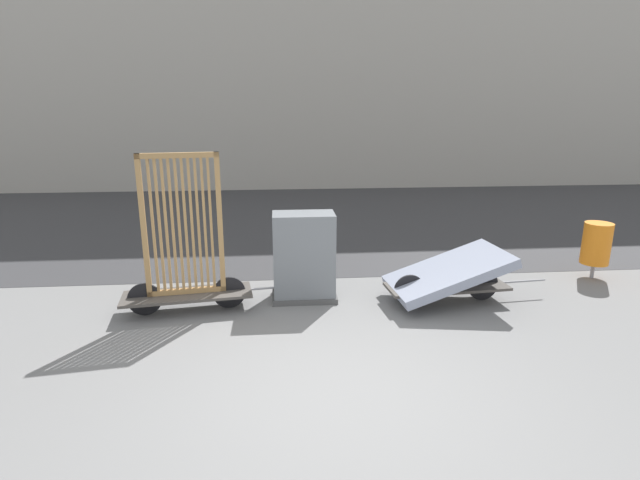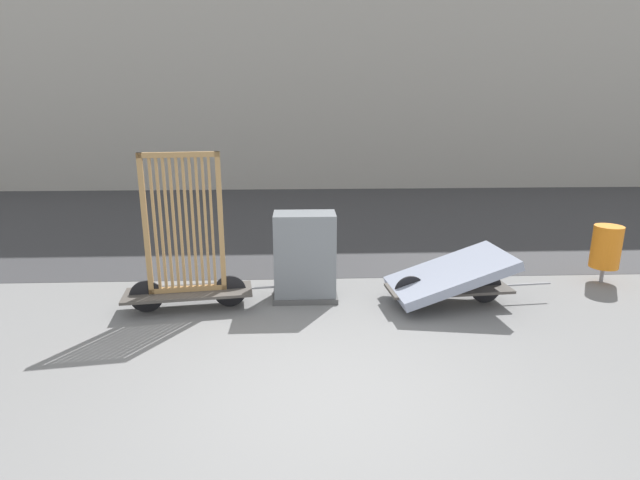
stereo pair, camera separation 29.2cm
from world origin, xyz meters
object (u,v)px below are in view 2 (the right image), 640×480
bike_cart_with_bedframe (187,258)px  trash_bin (606,247)px  utility_cabinet (305,259)px  bike_cart_with_mattress (449,277)px

bike_cart_with_bedframe → trash_bin: bearing=-0.5°
bike_cart_with_bedframe → utility_cabinet: size_ratio=1.90×
bike_cart_with_bedframe → trash_bin: bike_cart_with_bedframe is taller
bike_cart_with_mattress → trash_bin: 2.94m
bike_cart_with_mattress → utility_cabinet: 2.12m
trash_bin → utility_cabinet: bearing=-174.1°
bike_cart_with_bedframe → trash_bin: 6.61m
bike_cart_with_mattress → trash_bin: (2.81, 0.84, 0.17)m
bike_cart_with_bedframe → utility_cabinet: 1.70m
utility_cabinet → trash_bin: (4.90, 0.50, -0.01)m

